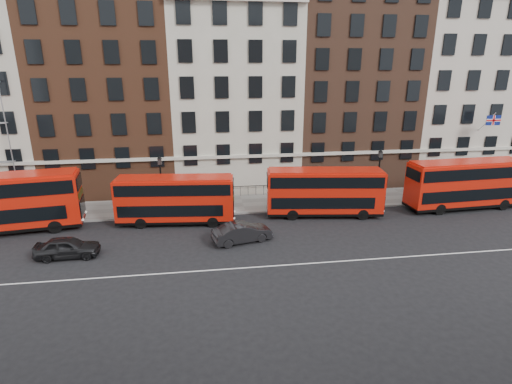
{
  "coord_description": "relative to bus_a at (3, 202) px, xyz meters",
  "views": [
    {
      "loc": [
        -3.8,
        -25.62,
        13.1
      ],
      "look_at": [
        0.53,
        5.0,
        3.0
      ],
      "focal_mm": 28.0,
      "sensor_mm": 36.0,
      "label": 1
    }
  ],
  "objects": [
    {
      "name": "pavement",
      "position": [
        19.42,
        3.95,
        -2.48
      ],
      "size": [
        80.0,
        5.0,
        0.15
      ],
      "primitive_type": "cube",
      "color": "gray",
      "rests_on": "ground"
    },
    {
      "name": "kerb",
      "position": [
        19.42,
        1.45,
        -2.48
      ],
      "size": [
        80.0,
        0.3,
        0.16
      ],
      "primitive_type": "cube",
      "color": "gray",
      "rests_on": "ground"
    },
    {
      "name": "iron_railings",
      "position": [
        19.42,
        6.15,
        -1.91
      ],
      "size": [
        6.6,
        0.06,
        1.0
      ],
      "primitive_type": null,
      "color": "black",
      "rests_on": "pavement"
    },
    {
      "name": "car_rear",
      "position": [
        6.06,
        -5.22,
        -1.81
      ],
      "size": [
        4.37,
        1.81,
        1.48
      ],
      "primitive_type": "imported",
      "rotation": [
        0.0,
        0.0,
        1.59
      ],
      "color": "black",
      "rests_on": "ground"
    },
    {
      "name": "building_terrace",
      "position": [
        19.12,
        11.33,
        7.68
      ],
      "size": [
        64.0,
        11.95,
        22.0
      ],
      "color": "beige",
      "rests_on": "ground"
    },
    {
      "name": "bus_b",
      "position": [
        13.31,
        0.01,
        -0.36
      ],
      "size": [
        9.92,
        3.28,
        4.09
      ],
      "rotation": [
        0.0,
        0.0,
        -0.1
      ],
      "color": "red",
      "rests_on": "ground"
    },
    {
      "name": "bus_c",
      "position": [
        26.23,
        0.01,
        -0.28
      ],
      "size": [
        10.33,
        3.72,
        4.25
      ],
      "rotation": [
        0.0,
        0.0,
        -0.13
      ],
      "color": "red",
      "rests_on": "ground"
    },
    {
      "name": "bus_a",
      "position": [
        0.0,
        0.0,
        0.0
      ],
      "size": [
        11.59,
        4.17,
        4.76
      ],
      "rotation": [
        0.0,
        0.0,
        0.13
      ],
      "color": "red",
      "rests_on": "ground"
    },
    {
      "name": "lamp_post_left",
      "position": [
        12.09,
        1.99,
        0.52
      ],
      "size": [
        0.44,
        0.44,
        5.33
      ],
      "color": "black",
      "rests_on": "pavement"
    },
    {
      "name": "traffic_light",
      "position": [
        43.1,
        1.79,
        -0.11
      ],
      "size": [
        0.25,
        0.45,
        3.27
      ],
      "color": "black",
      "rests_on": "pavement"
    },
    {
      "name": "lamp_post_right",
      "position": [
        32.02,
        1.86,
        0.52
      ],
      "size": [
        0.44,
        0.44,
        5.33
      ],
      "color": "black",
      "rests_on": "pavement"
    },
    {
      "name": "car_front",
      "position": [
        18.48,
        -4.42,
        -1.8
      ],
      "size": [
        4.83,
        2.71,
        1.51
      ],
      "primitive_type": "imported",
      "rotation": [
        0.0,
        0.0,
        1.83
      ],
      "color": "black",
      "rests_on": "ground"
    },
    {
      "name": "road_centre_line",
      "position": [
        19.42,
        -8.55,
        -2.55
      ],
      "size": [
        70.0,
        0.12,
        0.01
      ],
      "primitive_type": "cube",
      "color": "white",
      "rests_on": "ground"
    },
    {
      "name": "ground",
      "position": [
        19.42,
        -6.55,
        -2.56
      ],
      "size": [
        120.0,
        120.0,
        0.0
      ],
      "primitive_type": "plane",
      "color": "black",
      "rests_on": "ground"
    },
    {
      "name": "bus_d",
      "position": [
        39.64,
        0.0,
        -0.11
      ],
      "size": [
        10.98,
        3.19,
        4.56
      ],
      "rotation": [
        0.0,
        0.0,
        0.05
      ],
      "color": "red",
      "rests_on": "ground"
    }
  ]
}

